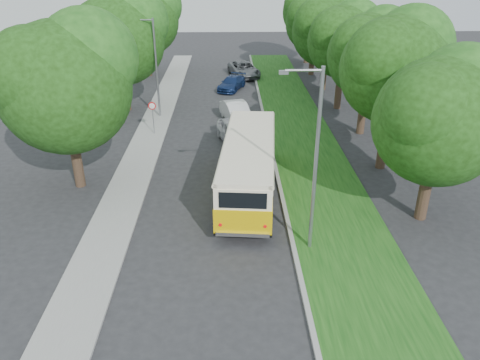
{
  "coord_description": "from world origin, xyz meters",
  "views": [
    {
      "loc": [
        0.8,
        -19.6,
        11.74
      ],
      "look_at": [
        1.35,
        1.39,
        1.5
      ],
      "focal_mm": 35.0,
      "sensor_mm": 36.0,
      "label": 1
    }
  ],
  "objects_px": {
    "lamppost_near": "(314,157)",
    "car_silver": "(234,132)",
    "lamppost_far": "(155,65)",
    "vintage_bus": "(249,167)",
    "car_blue": "(232,83)",
    "car_grey": "(244,69)",
    "car_white": "(237,112)"
  },
  "relations": [
    {
      "from": "car_silver",
      "to": "car_grey",
      "type": "relative_size",
      "value": 0.82
    },
    {
      "from": "lamppost_far",
      "to": "vintage_bus",
      "type": "height_order",
      "value": "lamppost_far"
    },
    {
      "from": "car_silver",
      "to": "car_blue",
      "type": "xyz_separation_m",
      "value": [
        -0.05,
        13.78,
        -0.14
      ]
    },
    {
      "from": "lamppost_near",
      "to": "car_silver",
      "type": "height_order",
      "value": "lamppost_near"
    },
    {
      "from": "lamppost_near",
      "to": "car_white",
      "type": "xyz_separation_m",
      "value": [
        -2.78,
        17.18,
        -3.61
      ]
    },
    {
      "from": "lamppost_far",
      "to": "car_silver",
      "type": "xyz_separation_m",
      "value": [
        5.9,
        -5.7,
        -3.36
      ]
    },
    {
      "from": "lamppost_far",
      "to": "vintage_bus",
      "type": "relative_size",
      "value": 0.72
    },
    {
      "from": "lamppost_far",
      "to": "car_grey",
      "type": "xyz_separation_m",
      "value": [
        7.18,
        13.33,
        -3.36
      ]
    },
    {
      "from": "lamppost_near",
      "to": "car_silver",
      "type": "relative_size",
      "value": 1.79
    },
    {
      "from": "lamppost_near",
      "to": "lamppost_far",
      "type": "relative_size",
      "value": 1.07
    },
    {
      "from": "lamppost_near",
      "to": "car_blue",
      "type": "bearing_deg",
      "value": 96.56
    },
    {
      "from": "vintage_bus",
      "to": "car_white",
      "type": "bearing_deg",
      "value": 97.25
    },
    {
      "from": "lamppost_near",
      "to": "vintage_bus",
      "type": "bearing_deg",
      "value": 114.01
    },
    {
      "from": "lamppost_near",
      "to": "lamppost_far",
      "type": "height_order",
      "value": "lamppost_near"
    },
    {
      "from": "car_blue",
      "to": "lamppost_near",
      "type": "bearing_deg",
      "value": -63.44
    },
    {
      "from": "vintage_bus",
      "to": "car_blue",
      "type": "distance_m",
      "value": 21.29
    },
    {
      "from": "vintage_bus",
      "to": "car_grey",
      "type": "relative_size",
      "value": 1.92
    },
    {
      "from": "vintage_bus",
      "to": "car_silver",
      "type": "distance_m",
      "value": 7.55
    },
    {
      "from": "car_white",
      "to": "car_blue",
      "type": "bearing_deg",
      "value": 76.49
    },
    {
      "from": "lamppost_near",
      "to": "car_grey",
      "type": "distance_m",
      "value": 32.08
    },
    {
      "from": "lamppost_near",
      "to": "car_blue",
      "type": "xyz_separation_m",
      "value": [
        -3.06,
        26.58,
        -3.75
      ]
    },
    {
      "from": "vintage_bus",
      "to": "car_white",
      "type": "xyz_separation_m",
      "value": [
        -0.41,
        11.86,
        -0.78
      ]
    },
    {
      "from": "lamppost_far",
      "to": "lamppost_near",
      "type": "bearing_deg",
      "value": -64.29
    },
    {
      "from": "lamppost_near",
      "to": "car_grey",
      "type": "bearing_deg",
      "value": 93.09
    },
    {
      "from": "car_blue",
      "to": "lamppost_far",
      "type": "bearing_deg",
      "value": -105.89
    },
    {
      "from": "car_silver",
      "to": "car_blue",
      "type": "height_order",
      "value": "car_silver"
    },
    {
      "from": "lamppost_far",
      "to": "car_blue",
      "type": "relative_size",
      "value": 1.76
    },
    {
      "from": "car_blue",
      "to": "car_silver",
      "type": "bearing_deg",
      "value": -69.8
    },
    {
      "from": "car_grey",
      "to": "car_silver",
      "type": "bearing_deg",
      "value": -106.83
    },
    {
      "from": "car_blue",
      "to": "car_grey",
      "type": "xyz_separation_m",
      "value": [
        1.34,
        5.25,
        0.13
      ]
    },
    {
      "from": "car_silver",
      "to": "car_white",
      "type": "bearing_deg",
      "value": 72.93
    },
    {
      "from": "lamppost_near",
      "to": "car_blue",
      "type": "height_order",
      "value": "lamppost_near"
    }
  ]
}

